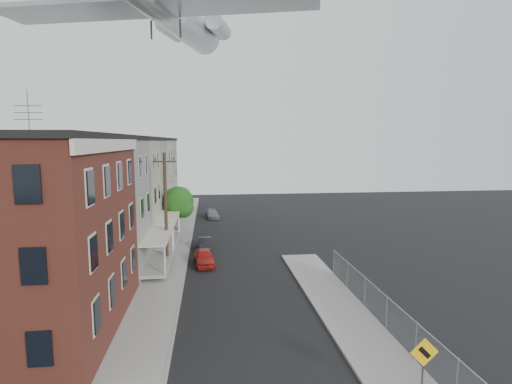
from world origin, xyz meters
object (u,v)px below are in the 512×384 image
at_px(car_near, 204,257).
at_px(airplane, 163,2).
at_px(utility_pole, 166,207).
at_px(car_far, 212,214).
at_px(warning_sign, 424,361).
at_px(car_mid, 205,244).
at_px(street_tree, 179,203).

relative_size(car_near, airplane, 0.13).
bearing_deg(utility_pole, car_near, -10.56).
bearing_deg(car_far, warning_sign, -85.20).
bearing_deg(airplane, car_far, 76.44).
bearing_deg(car_far, car_mid, -99.24).
bearing_deg(street_tree, car_near, -75.79).
relative_size(street_tree, car_mid, 1.57).
height_order(car_near, car_far, car_near).
height_order(car_mid, airplane, airplane).
xyz_separation_m(warning_sign, car_mid, (-8.21, 22.97, -1.34)).
bearing_deg(airplane, car_mid, 15.99).
bearing_deg(street_tree, warning_sign, -69.42).
bearing_deg(warning_sign, car_far, 100.99).
xyz_separation_m(car_near, car_mid, (0.01, 4.50, -0.08)).
xyz_separation_m(utility_pole, car_mid, (2.99, 3.94, -4.13)).
relative_size(car_near, car_far, 1.01).
distance_m(street_tree, car_mid, 7.16).
distance_m(warning_sign, utility_pole, 22.25).
relative_size(street_tree, airplane, 0.18).
bearing_deg(car_near, airplane, 124.16).
relative_size(warning_sign, airplane, 0.10).
bearing_deg(airplane, car_near, -49.98).
distance_m(utility_pole, airplane, 16.83).
bearing_deg(utility_pole, car_far, 78.74).
bearing_deg(street_tree, car_far, 69.25).
relative_size(warning_sign, utility_pole, 0.31).
xyz_separation_m(utility_pole, airplane, (-0.06, 3.07, 16.55)).
xyz_separation_m(warning_sign, airplane, (-11.26, 22.09, 19.34)).
height_order(warning_sign, street_tree, street_tree).
relative_size(warning_sign, car_mid, 0.84).
relative_size(car_near, car_mid, 1.12).
bearing_deg(car_far, car_near, -98.58).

